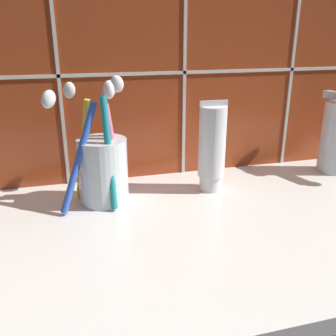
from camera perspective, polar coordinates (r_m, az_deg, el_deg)
name	(u,v)px	position (r cm, az deg, el deg)	size (l,w,h in cm)	color
sink_counter	(211,229)	(48.76, 6.51, -9.23)	(76.08, 37.08, 2.00)	silver
tile_wall_backsplash	(172,32)	(60.30, 0.54, 19.99)	(86.08, 1.72, 49.26)	#933819
toothbrush_cup	(102,165)	(52.28, -9.98, 0.43)	(10.96, 9.10, 17.61)	silver
toothpaste_tube	(212,147)	(55.52, 6.72, 3.17)	(4.17, 3.97, 13.62)	white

